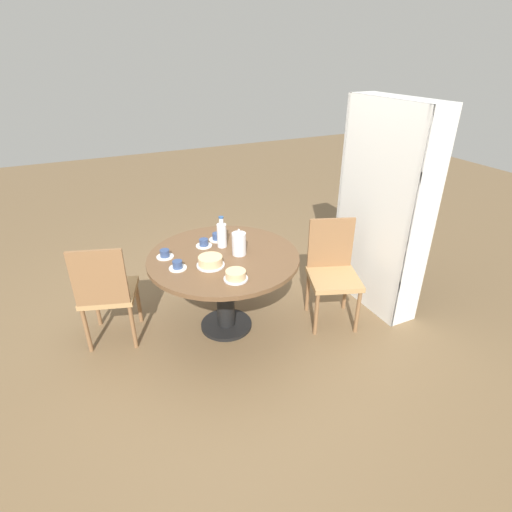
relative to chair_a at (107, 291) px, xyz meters
name	(u,v)px	position (x,y,z in m)	size (l,w,h in m)	color
ground_plane	(227,326)	(0.22, 0.92, -0.49)	(14.00, 14.00, 0.00)	brown
dining_table	(224,270)	(0.22, 0.92, 0.08)	(1.24, 1.24, 0.71)	black
chair_a	(107,291)	(0.00, 0.00, 0.00)	(0.53, 0.53, 0.92)	olive
chair_b	(333,270)	(0.48, 1.83, 0.00)	(0.54, 0.54, 0.92)	olive
bookshelf	(380,209)	(0.39, 2.36, 0.45)	(0.94, 0.28, 1.87)	silver
coffee_pot	(239,243)	(0.25, 1.05, 0.32)	(0.11, 0.11, 0.23)	silver
water_bottle	(222,235)	(0.06, 0.97, 0.33)	(0.08, 0.08, 0.27)	silver
cake_main	(210,262)	(0.34, 0.77, 0.26)	(0.22, 0.22, 0.08)	silver
cake_second	(236,275)	(0.61, 0.86, 0.25)	(0.18, 0.18, 0.07)	silver
cup_a	(217,237)	(-0.08, 0.97, 0.25)	(0.14, 0.14, 0.07)	silver
cup_b	(165,254)	(0.05, 0.48, 0.25)	(0.14, 0.14, 0.07)	silver
cup_c	(178,266)	(0.28, 0.53, 0.25)	(0.14, 0.14, 0.07)	silver
cup_d	(204,243)	(-0.01, 0.83, 0.25)	(0.14, 0.14, 0.07)	silver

